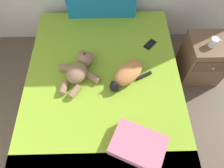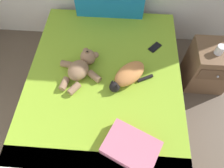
# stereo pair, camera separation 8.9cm
# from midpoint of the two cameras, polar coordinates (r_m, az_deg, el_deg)

# --- Properties ---
(bed) EXTENTS (1.54, 2.00, 0.49)m
(bed) POSITION_cam_midpoint_polar(r_m,az_deg,el_deg) (2.11, -0.91, -2.16)
(bed) COLOR brown
(bed) RESTS_ON ground_plane
(cat) EXTENTS (0.42, 0.38, 0.15)m
(cat) POSITION_cam_midpoint_polar(r_m,az_deg,el_deg) (1.85, 6.05, 2.52)
(cat) COLOR #D18447
(cat) RESTS_ON bed
(teddy_bear) EXTENTS (0.42, 0.51, 0.16)m
(teddy_bear) POSITION_cam_midpoint_polar(r_m,az_deg,el_deg) (1.91, -7.50, 4.90)
(teddy_bear) COLOR #937051
(teddy_bear) RESTS_ON bed
(cell_phone) EXTENTS (0.15, 0.16, 0.01)m
(cell_phone) POSITION_cam_midpoint_polar(r_m,az_deg,el_deg) (2.19, 13.37, 10.20)
(cell_phone) COLOR black
(cell_phone) RESTS_ON bed
(throw_pillow) EXTENTS (0.48, 0.42, 0.11)m
(throw_pillow) POSITION_cam_midpoint_polar(r_m,az_deg,el_deg) (1.60, 7.15, -17.76)
(throw_pillow) COLOR #D1728C
(throw_pillow) RESTS_ON bed
(nightstand) EXTENTS (0.45, 0.43, 0.57)m
(nightstand) POSITION_cam_midpoint_polar(r_m,az_deg,el_deg) (2.51, 26.97, 4.44)
(nightstand) COLOR brown
(nightstand) RESTS_ON ground_plane
(mug) EXTENTS (0.12, 0.08, 0.09)m
(mug) POSITION_cam_midpoint_polar(r_m,az_deg,el_deg) (2.24, 29.67, 8.50)
(mug) COLOR silver
(mug) RESTS_ON nightstand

